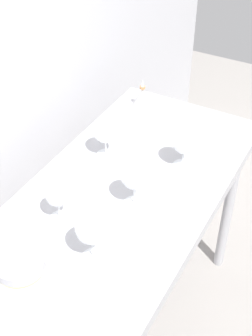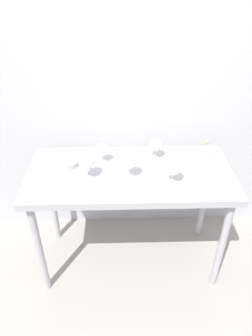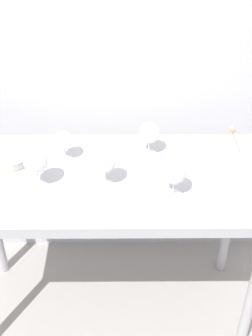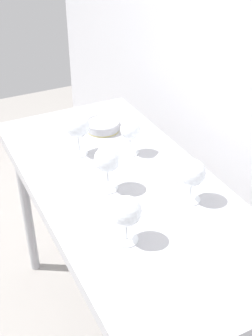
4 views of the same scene
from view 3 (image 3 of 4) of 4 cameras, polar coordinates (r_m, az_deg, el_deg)
The scene contains 11 objects.
ground_plane at distance 2.59m, azimuth -1.79°, elevation -16.87°, with size 6.00×6.00×0.00m, color #99948F.
back_wall at distance 2.18m, azimuth -2.20°, elevation 15.57°, with size 3.80×0.04×2.60m, color #BABABF.
steel_counter at distance 2.00m, azimuth -2.22°, elevation -3.34°, with size 1.40×0.65×0.90m.
wine_glass_near_right at distance 1.78m, azimuth 6.13°, elevation -0.67°, with size 0.10×0.10×0.16m.
wine_glass_far_right at distance 2.01m, azimuth 2.96°, elevation 4.34°, with size 0.09×0.09×0.16m.
wine_glass_near_center at distance 1.81m, azimuth -2.71°, elevation 0.74°, with size 0.09×0.09×0.17m.
wine_glass_far_left at distance 1.99m, azimuth -7.89°, elevation 3.43°, with size 0.08×0.08×0.15m.
wine_glass_near_left at distance 1.84m, azimuth -11.31°, elevation 0.78°, with size 0.10×0.10×0.18m.
tasting_sheet_upper at distance 2.08m, azimuth -2.67°, elevation 2.07°, with size 0.14×0.22×0.00m, color white.
tasting_bowl at distance 2.06m, azimuth -14.20°, elevation 1.22°, with size 0.16×0.16×0.04m.
decanter_funnel at distance 2.12m, azimuth 13.08°, elevation 3.42°, with size 0.11×0.11×0.14m.
Camera 3 is at (0.07, -1.54, 2.08)m, focal length 48.38 mm.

